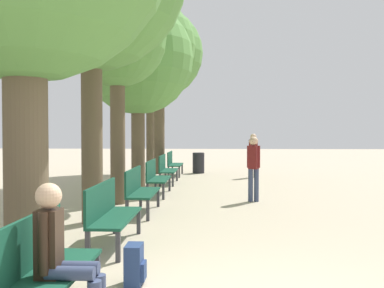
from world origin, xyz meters
TOP-DOWN VIEW (x-y plane):
  - bench_row_0 at (-1.67, 0.00)m, footprint 0.49×1.66m
  - bench_row_1 at (-1.67, 2.60)m, footprint 0.49×1.66m
  - bench_row_2 at (-1.67, 5.20)m, footprint 0.49×1.66m
  - bench_row_3 at (-1.67, 7.80)m, footprint 0.49×1.66m
  - bench_row_4 at (-1.67, 10.41)m, footprint 0.49×1.66m
  - bench_row_5 at (-1.67, 13.01)m, footprint 0.49×1.66m
  - tree_row_2 at (-2.38, 6.38)m, footprint 2.35×2.35m
  - tree_row_3 at (-2.38, 9.18)m, footprint 3.36×3.36m
  - tree_row_4 at (-2.38, 11.70)m, footprint 3.31×3.31m
  - tree_row_5 at (-2.38, 13.93)m, footprint 3.73×3.73m
  - person_seated at (-1.42, -0.09)m, footprint 0.59×0.33m
  - backpack at (-0.99, 1.00)m, footprint 0.22×0.29m
  - pedestrian_near at (0.89, 6.84)m, footprint 0.32×0.26m
  - pedestrian_mid at (1.42, 12.45)m, footprint 0.33×0.26m
  - trash_bin at (-0.70, 14.06)m, footprint 0.49×0.49m

SIDE VIEW (x-z plane):
  - backpack at x=-0.99m, z-range 0.00..0.45m
  - trash_bin at x=-0.70m, z-range 0.00..0.86m
  - bench_row_0 at x=-1.67m, z-range 0.06..1.01m
  - bench_row_1 at x=-1.67m, z-range 0.06..1.01m
  - bench_row_2 at x=-1.67m, z-range 0.06..1.01m
  - bench_row_3 at x=-1.67m, z-range 0.06..1.01m
  - bench_row_4 at x=-1.67m, z-range 0.06..1.01m
  - bench_row_5 at x=-1.67m, z-range 0.06..1.01m
  - person_seated at x=-1.42m, z-range 0.04..1.31m
  - pedestrian_near at x=0.89m, z-range 0.12..1.72m
  - pedestrian_mid at x=1.42m, z-range 0.12..1.77m
  - tree_row_2 at x=-2.38m, z-range 1.32..6.45m
  - tree_row_3 at x=-2.38m, z-range 1.09..6.71m
  - tree_row_4 at x=-2.38m, z-range 1.55..8.00m
  - tree_row_5 at x=-2.38m, z-range 1.49..8.32m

